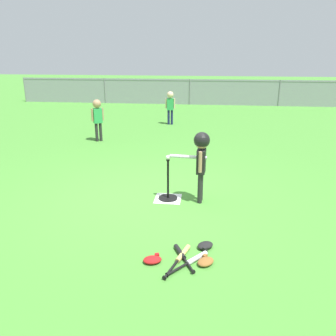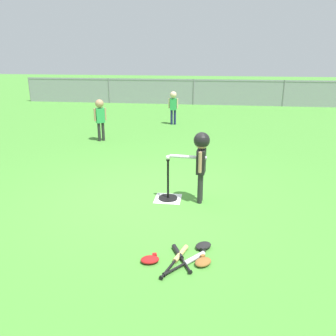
{
  "view_description": "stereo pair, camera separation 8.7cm",
  "coord_description": "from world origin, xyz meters",
  "px_view_note": "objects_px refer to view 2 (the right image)",
  "views": [
    {
      "loc": [
        0.96,
        -5.39,
        2.39
      ],
      "look_at": [
        0.31,
        -0.01,
        0.55
      ],
      "focal_mm": 37.23,
      "sensor_mm": 36.0,
      "label": 1
    },
    {
      "loc": [
        1.04,
        -5.38,
        2.39
      ],
      "look_at": [
        0.31,
        -0.01,
        0.55
      ],
      "focal_mm": 37.23,
      "sensor_mm": 36.0,
      "label": 2
    }
  ],
  "objects_px": {
    "baseball_on_tee": "(168,157)",
    "batting_tee": "(168,193)",
    "fielder_near_left": "(100,114)",
    "spare_bat_wood": "(178,257)",
    "spare_bat_black": "(179,255)",
    "glove_tossed_aside": "(203,246)",
    "glove_near_bats": "(150,259)",
    "glove_by_plate": "(203,262)",
    "batter_child": "(201,153)",
    "fielder_deep_left": "(173,103)",
    "spare_bat_silver": "(190,260)"
  },
  "relations": [
    {
      "from": "fielder_near_left",
      "to": "spare_bat_black",
      "type": "distance_m",
      "value": 6.12
    },
    {
      "from": "fielder_near_left",
      "to": "glove_tossed_aside",
      "type": "bearing_deg",
      "value": -59.76
    },
    {
      "from": "glove_by_plate",
      "to": "batter_child",
      "type": "bearing_deg",
      "value": 94.24
    },
    {
      "from": "baseball_on_tee",
      "to": "glove_tossed_aside",
      "type": "relative_size",
      "value": 0.27
    },
    {
      "from": "fielder_deep_left",
      "to": "glove_tossed_aside",
      "type": "relative_size",
      "value": 4.08
    },
    {
      "from": "batting_tee",
      "to": "spare_bat_silver",
      "type": "distance_m",
      "value": 1.89
    },
    {
      "from": "fielder_deep_left",
      "to": "glove_near_bats",
      "type": "relative_size",
      "value": 4.27
    },
    {
      "from": "spare_bat_black",
      "to": "fielder_near_left",
      "type": "bearing_deg",
      "value": 116.85
    },
    {
      "from": "spare_bat_silver",
      "to": "spare_bat_wood",
      "type": "distance_m",
      "value": 0.16
    },
    {
      "from": "batter_child",
      "to": "spare_bat_wood",
      "type": "distance_m",
      "value": 1.91
    },
    {
      "from": "fielder_near_left",
      "to": "glove_near_bats",
      "type": "height_order",
      "value": "fielder_near_left"
    },
    {
      "from": "batting_tee",
      "to": "glove_near_bats",
      "type": "xyz_separation_m",
      "value": [
        0.04,
        -1.87,
        -0.08
      ]
    },
    {
      "from": "batter_child",
      "to": "spare_bat_silver",
      "type": "relative_size",
      "value": 2.2
    },
    {
      "from": "spare_bat_wood",
      "to": "fielder_deep_left",
      "type": "bearing_deg",
      "value": 97.43
    },
    {
      "from": "spare_bat_wood",
      "to": "glove_tossed_aside",
      "type": "height_order",
      "value": "glove_tossed_aside"
    },
    {
      "from": "glove_by_plate",
      "to": "spare_bat_black",
      "type": "bearing_deg",
      "value": 157.66
    },
    {
      "from": "fielder_deep_left",
      "to": "spare_bat_silver",
      "type": "xyz_separation_m",
      "value": [
        1.19,
        -8.03,
        -0.68
      ]
    },
    {
      "from": "baseball_on_tee",
      "to": "batting_tee",
      "type": "bearing_deg",
      "value": -1.79
    },
    {
      "from": "spare_bat_silver",
      "to": "glove_tossed_aside",
      "type": "bearing_deg",
      "value": 67.58
    },
    {
      "from": "batter_child",
      "to": "glove_near_bats",
      "type": "xyz_separation_m",
      "value": [
        -0.49,
        -1.83,
        -0.8
      ]
    },
    {
      "from": "batter_child",
      "to": "fielder_near_left",
      "type": "height_order",
      "value": "batter_child"
    },
    {
      "from": "fielder_deep_left",
      "to": "spare_bat_silver",
      "type": "distance_m",
      "value": 8.15
    },
    {
      "from": "glove_near_bats",
      "to": "glove_tossed_aside",
      "type": "relative_size",
      "value": 0.96
    },
    {
      "from": "fielder_deep_left",
      "to": "spare_bat_silver",
      "type": "relative_size",
      "value": 2.06
    },
    {
      "from": "glove_by_plate",
      "to": "glove_tossed_aside",
      "type": "height_order",
      "value": "same"
    },
    {
      "from": "batting_tee",
      "to": "glove_near_bats",
      "type": "relative_size",
      "value": 2.7
    },
    {
      "from": "glove_by_plate",
      "to": "glove_near_bats",
      "type": "height_order",
      "value": "same"
    },
    {
      "from": "spare_bat_silver",
      "to": "spare_bat_black",
      "type": "distance_m",
      "value": 0.18
    },
    {
      "from": "glove_by_plate",
      "to": "fielder_deep_left",
      "type": "bearing_deg",
      "value": 99.45
    },
    {
      "from": "baseball_on_tee",
      "to": "spare_bat_silver",
      "type": "distance_m",
      "value": 2.02
    },
    {
      "from": "glove_tossed_aside",
      "to": "fielder_near_left",
      "type": "bearing_deg",
      "value": 120.24
    },
    {
      "from": "batting_tee",
      "to": "glove_tossed_aside",
      "type": "distance_m",
      "value": 1.62
    },
    {
      "from": "glove_by_plate",
      "to": "fielder_near_left",
      "type": "bearing_deg",
      "value": 118.72
    },
    {
      "from": "fielder_deep_left",
      "to": "spare_bat_black",
      "type": "height_order",
      "value": "fielder_deep_left"
    },
    {
      "from": "fielder_deep_left",
      "to": "spare_bat_wood",
      "type": "bearing_deg",
      "value": -82.57
    },
    {
      "from": "spare_bat_silver",
      "to": "glove_near_bats",
      "type": "bearing_deg",
      "value": -173.47
    },
    {
      "from": "spare_bat_silver",
      "to": "glove_tossed_aside",
      "type": "distance_m",
      "value": 0.36
    },
    {
      "from": "batter_child",
      "to": "spare_bat_wood",
      "type": "height_order",
      "value": "batter_child"
    },
    {
      "from": "batter_child",
      "to": "glove_tossed_aside",
      "type": "relative_size",
      "value": 4.36
    },
    {
      "from": "batting_tee",
      "to": "baseball_on_tee",
      "type": "height_order",
      "value": "baseball_on_tee"
    },
    {
      "from": "spare_bat_wood",
      "to": "glove_tossed_aside",
      "type": "relative_size",
      "value": 2.57
    },
    {
      "from": "spare_bat_wood",
      "to": "glove_tossed_aside",
      "type": "distance_m",
      "value": 0.4
    },
    {
      "from": "batter_child",
      "to": "spare_bat_wood",
      "type": "bearing_deg",
      "value": -95.56
    },
    {
      "from": "batting_tee",
      "to": "batter_child",
      "type": "height_order",
      "value": "batter_child"
    },
    {
      "from": "batting_tee",
      "to": "fielder_deep_left",
      "type": "height_order",
      "value": "fielder_deep_left"
    },
    {
      "from": "fielder_near_left",
      "to": "spare_bat_wood",
      "type": "distance_m",
      "value": 6.16
    },
    {
      "from": "baseball_on_tee",
      "to": "fielder_near_left",
      "type": "relative_size",
      "value": 0.06
    },
    {
      "from": "fielder_deep_left",
      "to": "baseball_on_tee",
      "type": "bearing_deg",
      "value": -83.81
    },
    {
      "from": "spare_bat_silver",
      "to": "glove_tossed_aside",
      "type": "height_order",
      "value": "glove_tossed_aside"
    },
    {
      "from": "batter_child",
      "to": "batting_tee",
      "type": "bearing_deg",
      "value": 175.58
    }
  ]
}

